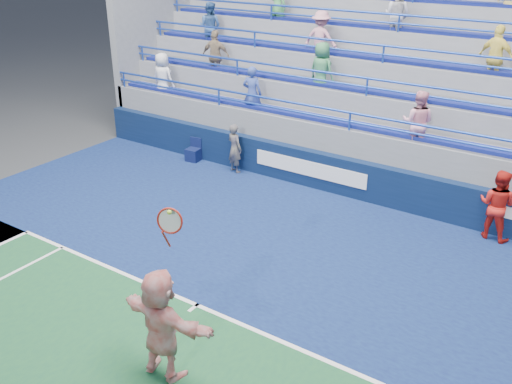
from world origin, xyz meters
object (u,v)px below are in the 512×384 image
Objects in this scene: line_judge at (235,148)px; ball_girl at (497,205)px; judge_chair at (194,154)px; tennis_player at (161,324)px.

line_judge is 0.88× the size of ball_girl.
tennis_player is (5.94, -7.91, 0.77)m from judge_chair.
line_judge is 7.67m from ball_girl.
ball_girl reaches higher than judge_chair.
ball_girl is at bearing 66.92° from tennis_player.
line_judge reaches higher than judge_chair.
judge_chair is 0.42× the size of ball_girl.
tennis_player reaches higher than judge_chair.
line_judge is at bearing -0.39° from judge_chair.
line_judge is at bearing 118.36° from tennis_player.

